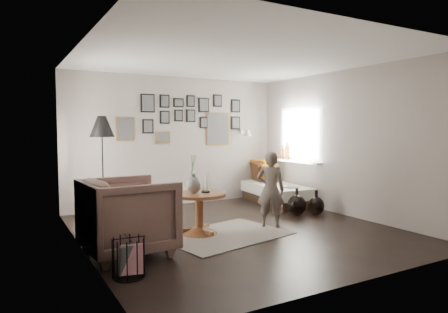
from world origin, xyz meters
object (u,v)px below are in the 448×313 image
armchair (128,216)px  magazine_basket (129,258)px  vase (194,182)px  demijohn_large (297,205)px  child (270,189)px  floor_lamp (102,130)px  daybed (274,190)px  pedestal_table (199,215)px  demijohn_small (316,206)px

armchair → magazine_basket: armchair is taller
vase → demijohn_large: vase is taller
child → floor_lamp: bearing=4.8°
armchair → floor_lamp: bearing=-8.0°
daybed → magazine_basket: size_ratio=4.50×
demijohn_large → child: size_ratio=0.41×
pedestal_table → demijohn_small: 2.42m
magazine_basket → pedestal_table: bearing=40.2°
magazine_basket → demijohn_large: bearing=22.7°
daybed → armchair: (-3.61, -1.88, 0.21)m
magazine_basket → demijohn_large: (3.44, 1.44, -0.01)m
magazine_basket → demijohn_small: bearing=19.2°
armchair → magazine_basket: size_ratio=2.52×
magazine_basket → demijohn_large: size_ratio=0.84×
floor_lamp → demijohn_small: 3.98m
daybed → magazine_basket: daybed is taller
pedestal_table → child: size_ratio=0.65×
daybed → floor_lamp: (-3.45, 0.18, 1.26)m
armchair → magazine_basket: bearing=160.7°
demijohn_small → pedestal_table: bearing=-176.4°
armchair → floor_lamp: floor_lamp is taller
magazine_basket → child: 2.76m
daybed → pedestal_table: bearing=-143.0°
daybed → demijohn_small: daybed is taller
pedestal_table → armchair: bearing=-160.8°
armchair → demijohn_small: 3.63m
demijohn_small → child: (-1.25, -0.32, 0.43)m
floor_lamp → child: size_ratio=1.47×
floor_lamp → vase: bearing=-60.2°
vase → armchair: vase is taller
demijohn_large → child: child is taller
demijohn_large → demijohn_small: size_ratio=1.10×
child → magazine_basket: bearing=66.2°
armchair → demijohn_small: (3.58, 0.56, -0.31)m
vase → demijohn_large: (2.14, 0.25, -0.59)m
child → vase: bearing=36.1°
daybed → armchair: bearing=-146.6°
armchair → pedestal_table: bearing=-74.5°
armchair → daybed: bearing=-66.2°
pedestal_table → demijohn_small: pedestal_table is taller
floor_lamp → magazine_basket: floor_lamp is taller
vase → child: child is taller
daybed → child: (-1.28, -1.65, 0.33)m
vase → daybed: (2.52, 1.46, -0.52)m
armchair → demijohn_large: (3.23, 0.68, -0.28)m
daybed → child: child is taller
demijohn_large → floor_lamp: bearing=155.8°
pedestal_table → vase: bearing=166.0°
daybed → floor_lamp: bearing=-177.1°
daybed → child: size_ratio=1.56×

